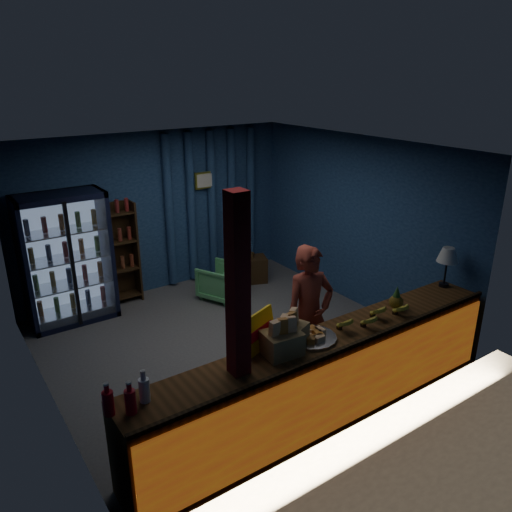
{
  "coord_description": "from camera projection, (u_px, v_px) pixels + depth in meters",
  "views": [
    {
      "loc": [
        -3.07,
        -5.11,
        3.48
      ],
      "look_at": [
        0.3,
        -0.2,
        1.24
      ],
      "focal_mm": 35.0,
      "sensor_mm": 36.0,
      "label": 1
    }
  ],
  "objects": [
    {
      "name": "room_walls",
      "position": [
        227.0,
        231.0,
        6.24
      ],
      "size": [
        4.6,
        4.6,
        4.6
      ],
      "color": "navy",
      "rests_on": "ground"
    },
    {
      "name": "support_post",
      "position": [
        239.0,
        337.0,
        4.31
      ],
      "size": [
        0.16,
        0.16,
        2.6
      ],
      "primitive_type": "cube",
      "color": "maroon",
      "rests_on": "ground"
    },
    {
      "name": "curtain_folds",
      "position": [
        212.0,
        205.0,
        8.52
      ],
      "size": [
        1.74,
        0.14,
        2.5
      ],
      "color": "navy",
      "rests_on": "room_walls"
    },
    {
      "name": "yellow_sign",
      "position": [
        259.0,
        332.0,
        4.74
      ],
      "size": [
        0.47,
        0.25,
        0.37
      ],
      "color": "yellow",
      "rests_on": "counter"
    },
    {
      "name": "snack_box_left",
      "position": [
        282.0,
        341.0,
        4.68
      ],
      "size": [
        0.38,
        0.32,
        0.37
      ],
      "color": "tan",
      "rests_on": "counter"
    },
    {
      "name": "table_lamp",
      "position": [
        448.0,
        256.0,
        6.04
      ],
      "size": [
        0.26,
        0.26,
        0.51
      ],
      "color": "black",
      "rests_on": "counter"
    },
    {
      "name": "framed_picture",
      "position": [
        205.0,
        180.0,
        8.25
      ],
      "size": [
        0.36,
        0.04,
        0.28
      ],
      "color": "gold",
      "rests_on": "room_walls"
    },
    {
      "name": "bottle_shelf",
      "position": [
        120.0,
        253.0,
        7.73
      ],
      "size": [
        0.5,
        0.28,
        1.6
      ],
      "color": "#392612",
      "rests_on": "ground"
    },
    {
      "name": "shopkeeper",
      "position": [
        309.0,
        316.0,
        5.69
      ],
      "size": [
        0.66,
        0.48,
        1.67
      ],
      "primitive_type": "imported",
      "rotation": [
        0.0,
        0.0,
        -0.14
      ],
      "color": "#953728",
      "rests_on": "ground"
    },
    {
      "name": "green_chair",
      "position": [
        221.0,
        281.0,
        8.0
      ],
      "size": [
        0.81,
        0.81,
        0.56
      ],
      "primitive_type": "imported",
      "rotation": [
        0.0,
        0.0,
        3.58
      ],
      "color": "#5BB76C",
      "rests_on": "ground"
    },
    {
      "name": "side_table",
      "position": [
        252.0,
        269.0,
        8.64
      ],
      "size": [
        0.58,
        0.5,
        0.53
      ],
      "color": "#392612",
      "rests_on": "ground"
    },
    {
      "name": "soda_bottles",
      "position": [
        128.0,
        397.0,
        3.91
      ],
      "size": [
        0.38,
        0.17,
        0.29
      ],
      "color": "red",
      "rests_on": "counter"
    },
    {
      "name": "pineapple",
      "position": [
        396.0,
        300.0,
        5.55
      ],
      "size": [
        0.16,
        0.16,
        0.27
      ],
      "color": "olive",
      "rests_on": "counter"
    },
    {
      "name": "pastry_tray",
      "position": [
        312.0,
        336.0,
        4.97
      ],
      "size": [
        0.5,
        0.5,
        0.08
      ],
      "color": "silver",
      "rests_on": "counter"
    },
    {
      "name": "snack_box_centre",
      "position": [
        289.0,
        334.0,
        4.81
      ],
      "size": [
        0.42,
        0.39,
        0.36
      ],
      "color": "tan",
      "rests_on": "counter"
    },
    {
      "name": "banana_bunches",
      "position": [
        371.0,
        316.0,
        5.27
      ],
      "size": [
        0.96,
        0.28,
        0.15
      ],
      "color": "gold",
      "rests_on": "counter"
    },
    {
      "name": "ground",
      "position": [
        229.0,
        341.0,
        6.79
      ],
      "size": [
        4.6,
        4.6,
        0.0
      ],
      "primitive_type": "plane",
      "color": "#515154",
      "rests_on": "ground"
    },
    {
      "name": "beverage_cooler",
      "position": [
        65.0,
        259.0,
        7.12
      ],
      "size": [
        1.2,
        0.62,
        1.9
      ],
      "color": "black",
      "rests_on": "ground"
    },
    {
      "name": "counter",
      "position": [
        325.0,
        379.0,
        5.15
      ],
      "size": [
        4.4,
        0.57,
        0.99
      ],
      "color": "brown",
      "rests_on": "ground"
    }
  ]
}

